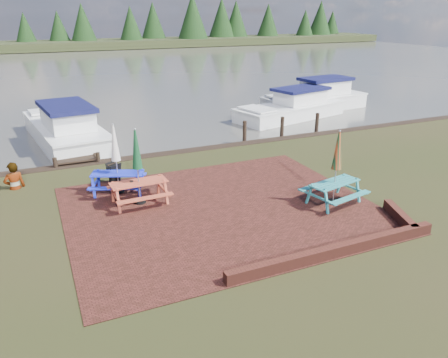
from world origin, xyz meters
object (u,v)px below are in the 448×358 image
at_px(picnic_table_teal, 335,179).
at_px(picnic_table_red, 138,178).
at_px(boat_near, 292,109).
at_px(jetty, 67,135).
at_px(boat_far, 316,99).
at_px(person, 11,163).
at_px(chalkboard, 114,174).
at_px(boat_jetty, 66,130).
at_px(picnic_table_blue, 117,170).

bearing_deg(picnic_table_teal, picnic_table_red, 144.08).
relative_size(picnic_table_teal, boat_near, 0.32).
distance_m(picnic_table_teal, jetty, 13.20).
relative_size(boat_far, person, 3.77).
bearing_deg(picnic_table_red, person, 138.77).
bearing_deg(chalkboard, picnic_table_teal, -70.42).
relative_size(picnic_table_teal, boat_jetty, 0.30).
distance_m(jetty, boat_far, 15.09).
height_order(chalkboard, boat_near, boat_near).
relative_size(jetty, boat_jetty, 1.19).
bearing_deg(jetty, boat_far, 4.87).
xyz_separation_m(picnic_table_teal, boat_near, (5.49, 11.11, -0.46)).
bearing_deg(person, chalkboard, 149.39).
bearing_deg(chalkboard, person, 126.60).
bearing_deg(boat_far, boat_near, 112.07).
bearing_deg(boat_far, picnic_table_red, 120.54).
bearing_deg(jetty, picnic_table_teal, -58.66).
xyz_separation_m(chalkboard, jetty, (-0.94, 7.01, -0.30)).
bearing_deg(jetty, picnic_table_blue, -83.16).
bearing_deg(chalkboard, picnic_table_red, -111.75).
bearing_deg(picnic_table_blue, chalkboard, 111.30).
bearing_deg(boat_near, picnic_table_teal, 140.23).
bearing_deg(picnic_table_teal, boat_jetty, 109.84).
height_order(picnic_table_teal, boat_jetty, picnic_table_teal).
relative_size(boat_jetty, boat_near, 1.07).
distance_m(picnic_table_red, boat_jetty, 8.70).
distance_m(jetty, boat_near, 12.35).
distance_m(picnic_table_blue, jetty, 7.81).
xyz_separation_m(picnic_table_teal, boat_jetty, (-6.88, 11.00, -0.37)).
xyz_separation_m(picnic_table_red, chalkboard, (-0.42, 1.83, -0.41)).
relative_size(jetty, boat_near, 1.27).
height_order(picnic_table_red, boat_far, picnic_table_red).
bearing_deg(chalkboard, jetty, 62.84).
bearing_deg(picnic_table_teal, chalkboard, 132.17).
distance_m(chalkboard, boat_far, 16.35).
distance_m(picnic_table_blue, boat_near, 13.71).
relative_size(picnic_table_red, boat_far, 0.34).
xyz_separation_m(picnic_table_red, boat_near, (10.99, 8.69, -0.48)).
relative_size(picnic_table_red, boat_near, 0.33).
xyz_separation_m(picnic_table_blue, person, (-3.13, 1.77, 0.12)).
xyz_separation_m(jetty, person, (-2.20, -5.95, 0.81)).
distance_m(picnic_table_red, chalkboard, 1.92).
relative_size(picnic_table_teal, chalkboard, 2.87).
bearing_deg(chalkboard, boat_near, -3.73).
distance_m(boat_near, person, 15.67).
bearing_deg(boat_near, boat_jetty, 77.01).
distance_m(picnic_table_blue, boat_far, 16.73).
distance_m(chalkboard, boat_near, 13.31).
distance_m(chalkboard, person, 3.35).
xyz_separation_m(picnic_table_blue, boat_far, (14.10, 9.00, -0.38)).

